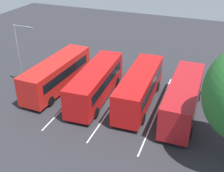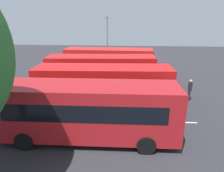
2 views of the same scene
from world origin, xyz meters
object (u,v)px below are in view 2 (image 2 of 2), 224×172
(bus_center_left, at_px, (104,86))
(bus_far_right, at_px, (109,62))
(pedestrian, at_px, (190,88))
(street_lamp, at_px, (107,39))
(bus_far_left, at_px, (88,110))
(bus_center_right, at_px, (101,71))

(bus_center_left, xyz_separation_m, bus_far_right, (-0.41, 8.72, 0.00))
(pedestrian, relative_size, street_lamp, 0.27)
(bus_center_left, height_order, bus_far_right, same)
(bus_far_right, bearing_deg, street_lamp, 99.88)
(bus_far_left, relative_size, pedestrian, 5.42)
(bus_center_right, xyz_separation_m, street_lamp, (-0.27, 8.38, 2.10))
(bus_center_right, relative_size, bus_far_right, 1.01)
(bus_center_right, relative_size, pedestrian, 5.47)
(bus_far_left, bearing_deg, pedestrian, 39.30)
(bus_far_left, xyz_separation_m, street_lamp, (-0.57, 16.73, 2.10))
(bus_far_right, bearing_deg, bus_far_left, -88.55)
(pedestrian, height_order, street_lamp, street_lamp)
(bus_center_left, distance_m, bus_far_right, 8.73)
(bus_center_left, distance_m, pedestrian, 7.08)
(pedestrian, bearing_deg, street_lamp, -51.86)
(bus_far_left, relative_size, bus_center_left, 0.99)
(bus_center_left, xyz_separation_m, street_lamp, (-0.98, 12.58, 2.10))
(street_lamp, bearing_deg, bus_center_left, 1.77)
(bus_center_left, bearing_deg, bus_center_right, 96.95)
(bus_far_left, distance_m, bus_center_right, 8.35)
(bus_far_left, relative_size, bus_far_right, 1.00)
(pedestrian, distance_m, street_lamp, 13.43)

